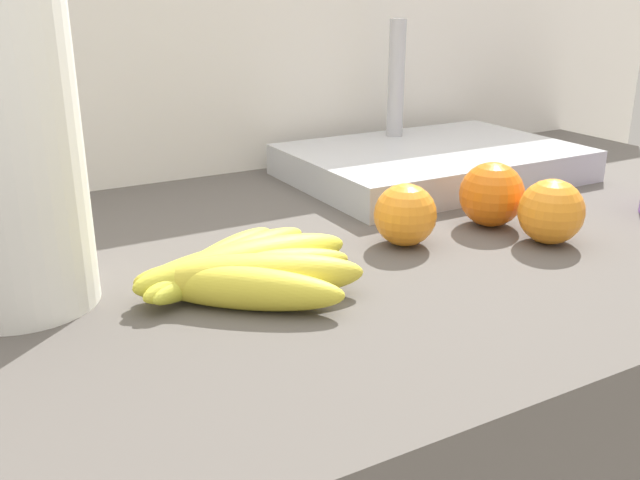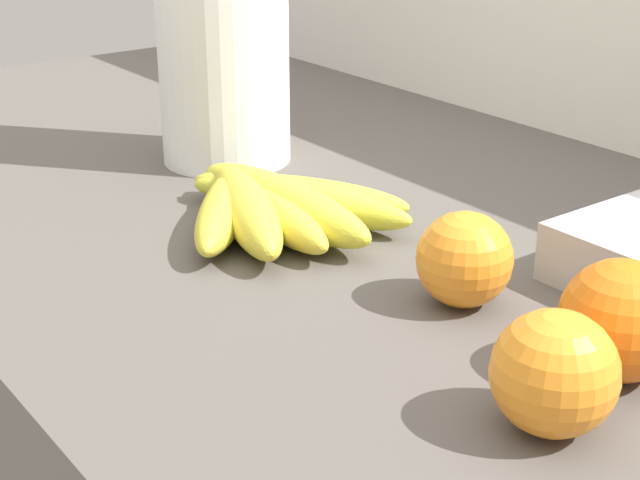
{
  "view_description": "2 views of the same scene",
  "coord_description": "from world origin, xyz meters",
  "px_view_note": "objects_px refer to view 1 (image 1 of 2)",
  "views": [
    {
      "loc": [
        -0.28,
        -0.59,
        1.18
      ],
      "look_at": [
        0.01,
        -0.08,
        0.97
      ],
      "focal_mm": 39.46,
      "sensor_mm": 36.0,
      "label": 1
    },
    {
      "loc": [
        0.54,
        -0.47,
        1.22
      ],
      "look_at": [
        0.03,
        -0.08,
        0.95
      ],
      "focal_mm": 54.09,
      "sensor_mm": 36.0,
      "label": 2
    }
  ],
  "objects_px": {
    "orange_right": "(551,212)",
    "orange_back_right": "(492,194)",
    "paper_towel_roll": "(0,134)",
    "banana_bunch": "(240,271)",
    "sink_basin": "(432,161)",
    "orange_far_right": "(405,215)"
  },
  "relations": [
    {
      "from": "orange_right",
      "to": "orange_back_right",
      "type": "bearing_deg",
      "value": 100.88
    },
    {
      "from": "paper_towel_roll",
      "to": "orange_back_right",
      "type": "bearing_deg",
      "value": -4.3
    },
    {
      "from": "banana_bunch",
      "to": "orange_right",
      "type": "bearing_deg",
      "value": -7.67
    },
    {
      "from": "banana_bunch",
      "to": "sink_basin",
      "type": "bearing_deg",
      "value": 30.56
    },
    {
      "from": "banana_bunch",
      "to": "paper_towel_roll",
      "type": "bearing_deg",
      "value": 158.83
    },
    {
      "from": "paper_towel_roll",
      "to": "sink_basin",
      "type": "xyz_separation_m",
      "value": [
        0.56,
        0.16,
        -0.12
      ]
    },
    {
      "from": "banana_bunch",
      "to": "paper_towel_roll",
      "type": "xyz_separation_m",
      "value": [
        -0.17,
        0.07,
        0.13
      ]
    },
    {
      "from": "banana_bunch",
      "to": "orange_far_right",
      "type": "height_order",
      "value": "orange_far_right"
    },
    {
      "from": "banana_bunch",
      "to": "orange_far_right",
      "type": "distance_m",
      "value": 0.2
    },
    {
      "from": "banana_bunch",
      "to": "sink_basin",
      "type": "relative_size",
      "value": 0.55
    },
    {
      "from": "banana_bunch",
      "to": "paper_towel_roll",
      "type": "distance_m",
      "value": 0.22
    },
    {
      "from": "orange_back_right",
      "to": "banana_bunch",
      "type": "bearing_deg",
      "value": -174.71
    },
    {
      "from": "sink_basin",
      "to": "paper_towel_roll",
      "type": "bearing_deg",
      "value": -163.65
    },
    {
      "from": "orange_right",
      "to": "sink_basin",
      "type": "relative_size",
      "value": 0.18
    },
    {
      "from": "orange_far_right",
      "to": "orange_right",
      "type": "bearing_deg",
      "value": -27.13
    },
    {
      "from": "orange_far_right",
      "to": "orange_right",
      "type": "relative_size",
      "value": 0.96
    },
    {
      "from": "sink_basin",
      "to": "orange_back_right",
      "type": "bearing_deg",
      "value": -110.13
    },
    {
      "from": "paper_towel_roll",
      "to": "sink_basin",
      "type": "relative_size",
      "value": 0.83
    },
    {
      "from": "paper_towel_roll",
      "to": "sink_basin",
      "type": "bearing_deg",
      "value": 16.35
    },
    {
      "from": "orange_right",
      "to": "paper_towel_roll",
      "type": "distance_m",
      "value": 0.52
    },
    {
      "from": "banana_bunch",
      "to": "sink_basin",
      "type": "distance_m",
      "value": 0.45
    },
    {
      "from": "orange_back_right",
      "to": "orange_far_right",
      "type": "distance_m",
      "value": 0.12
    }
  ]
}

